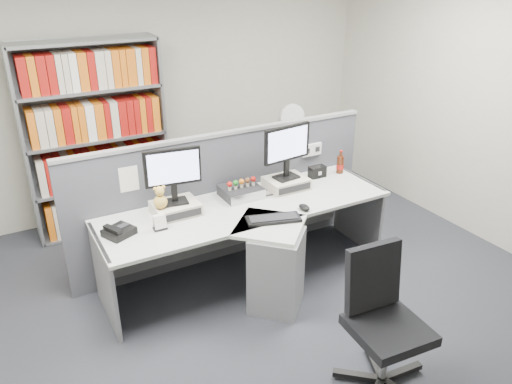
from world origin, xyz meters
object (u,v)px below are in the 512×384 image
keyboard (273,219)px  speaker (317,172)px  desk (259,243)px  monitor_left (173,171)px  monitor_right (287,148)px  desk_fan (291,120)px  desk_phone (118,231)px  desktop_pc (241,192)px  office_chair (382,317)px  filing_cabinet (289,174)px  cola_bottle (340,165)px  mouse (304,207)px  shelving_unit (96,141)px  desk_calendar (160,223)px

keyboard → speaker: bearing=34.5°
desk → monitor_left: bearing=147.2°
desk → monitor_right: 0.92m
desk_fan → desk_phone: bearing=-153.5°
desktop_pc → office_chair: (0.14, -1.75, -0.24)m
office_chair → monitor_right: bearing=79.5°
desktop_pc → desk_fan: 1.53m
desk → monitor_left: 0.96m
desk → filing_cabinet: bearing=49.4°
keyboard → desk_fan: 1.92m
desk → cola_bottle: size_ratio=10.80×
monitor_left → filing_cabinet: (1.79, 1.02, -0.75)m
desktop_pc → office_chair: bearing=-85.4°
monitor_left → mouse: (0.99, -0.47, -0.36)m
shelving_unit → filing_cabinet: size_ratio=2.86×
mouse → keyboard: bearing=-173.3°
monitor_left → shelving_unit: bearing=101.8°
desk → office_chair: size_ratio=2.65×
keyboard → shelving_unit: shelving_unit is taller
mouse → desk_fan: bearing=61.6°
monitor_left → desk_calendar: 0.44m
shelving_unit → desk: bearing=-64.0°
speaker → monitor_right: bearing=-169.6°
desktop_pc → desk_phone: (-1.16, -0.18, -0.01)m
filing_cabinet → desk_fan: 0.67m
monitor_left → shelving_unit: (-0.31, 1.47, -0.13)m
cola_bottle → desk_phone: bearing=-175.2°
desk_calendar → monitor_left: bearing=44.0°
mouse → shelving_unit: (-1.30, 1.94, 0.23)m
speaker → filing_cabinet: 1.07m
desk → mouse: (0.40, -0.09, 0.29)m
desk_phone → shelving_unit: bearing=82.2°
desk → monitor_left: (-0.59, 0.38, 0.65)m
desktop_pc → keyboard: bearing=-88.1°
filing_cabinet → desk_fan: size_ratio=1.37×
desktop_pc → speaker: (0.87, 0.04, 0.01)m
filing_cabinet → keyboard: bearing=-126.7°
monitor_right → speaker: (0.41, 0.08, -0.35)m
shelving_unit → filing_cabinet: 2.24m
mouse → speaker: speaker is taller
monitor_left → desk_fan: 2.06m
monitor_left → shelving_unit: 1.50m
desk_phone → speaker: (2.03, 0.21, 0.02)m
monitor_left → monitor_right: bearing=0.0°
desk_fan → monitor_left: bearing=-150.5°
cola_bottle → desk: bearing=-159.7°
desk → monitor_right: size_ratio=5.13×
monitor_left → desk_phone: monitor_left is taller
mouse → speaker: bearing=46.4°
filing_cabinet → desk_fan: bearing=-90.0°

